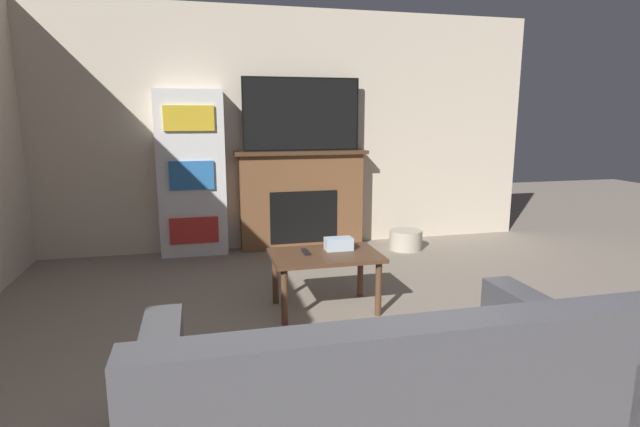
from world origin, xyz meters
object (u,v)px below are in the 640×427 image
object	(u,v)px
coffee_table	(325,262)
fireplace	(302,199)
bookshelf	(192,174)
storage_basket	(406,240)
tv	(302,114)
couch	(378,420)

from	to	relation	value
coffee_table	fireplace	bearing A→B (deg)	83.64
bookshelf	storage_basket	world-z (taller)	bookshelf
fireplace	storage_basket	world-z (taller)	fireplace
bookshelf	storage_basket	xyz separation A→B (m)	(2.37, -0.37, -0.79)
fireplace	storage_basket	bearing A→B (deg)	-19.00
tv	bookshelf	world-z (taller)	tv
tv	coffee_table	bearing A→B (deg)	-96.42
couch	storage_basket	size ratio (longest dim) A/B	4.99
couch	bookshelf	bearing A→B (deg)	100.97
couch	fireplace	bearing A→B (deg)	82.90
couch	coffee_table	size ratio (longest dim) A/B	2.21
couch	tv	bearing A→B (deg)	82.86
couch	storage_basket	bearing A→B (deg)	64.90
fireplace	coffee_table	world-z (taller)	fireplace
couch	storage_basket	world-z (taller)	couch
tv	storage_basket	bearing A→B (deg)	-18.10
couch	coffee_table	xyz separation A→B (m)	(0.26, 1.91, 0.11)
bookshelf	couch	bearing A→B (deg)	-79.03
couch	coffee_table	world-z (taller)	couch
storage_basket	fireplace	bearing A→B (deg)	161.00
tv	couch	xyz separation A→B (m)	(-0.48, -3.84, -1.25)
tv	bookshelf	size ratio (longest dim) A/B	0.74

